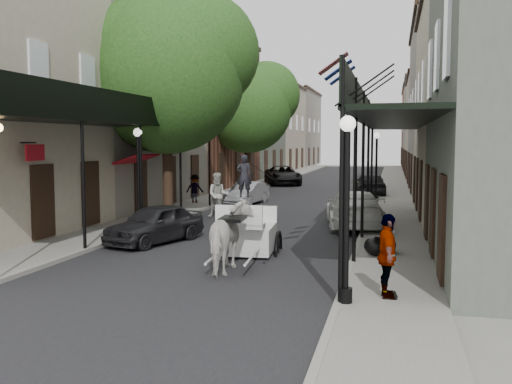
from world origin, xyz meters
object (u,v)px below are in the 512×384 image
Objects in this scene: horse at (232,237)px; car_left_far at (283,175)px; lamppost_left at (138,177)px; lamppost_right_far at (376,166)px; car_left_mid at (247,193)px; carriage at (250,213)px; car_left_near at (155,224)px; pedestrian_walking at (218,195)px; car_right_near at (354,209)px; pedestrian_sidewalk_left at (195,189)px; lamppost_right_near at (347,207)px; tree_near at (177,68)px; pedestrian_sidewalk_right at (388,256)px; tree_far at (253,104)px; car_right_far at (370,184)px.

car_left_far is (-4.39, 29.75, -0.15)m from horse.
lamppost_right_far is at bearing 55.65° from lamppost_left.
lamppost_right_far reaches higher than car_left_mid.
lamppost_right_far is at bearing 72.67° from carriage.
car_left_near is at bearing -106.43° from car_left_far.
pedestrian_walking is (-3.26, 7.22, -0.17)m from carriage.
pedestrian_sidewalk_left is at bearing -43.88° from car_right_near.
pedestrian_sidewalk_left is at bearing 118.42° from lamppost_right_near.
carriage reaches higher than horse.
tree_near is at bearing -17.06° from car_right_near.
car_left_mid is at bearing 16.70° from pedestrian_sidewalk_right.
lamppost_left is at bearing -88.66° from tree_near.
pedestrian_walking is at bearing -75.32° from horse.
lamppost_right_near is 1.75× the size of horse.
carriage is (-3.32, 5.39, -0.89)m from lamppost_right_near.
pedestrian_sidewalk_left is at bearing -115.11° from car_left_far.
lamppost_right_far is 2.51× the size of pedestrian_sidewalk_left.
tree_far is 27.64m from pedestrian_sidewalk_right.
tree_far is 10.27m from pedestrian_sidewalk_left.
car_left_far is at bearing 82.13° from tree_far.
pedestrian_sidewalk_right is at bearing -51.94° from tree_near.
lamppost_right_near is 0.87× the size of car_right_far.
lamppost_left is (0.15, -18.18, -3.79)m from tree_far.
horse is at bearing -25.05° from car_left_near.
pedestrian_walking is at bearing 25.07° from pedestrian_sidewalk_right.
lamppost_right_near is 19.65m from pedestrian_sidewalk_left.
pedestrian_walking reaches higher than pedestrian_sidewalk_right.
carriage is 27.29m from car_left_far.
lamppost_right_far is 0.74× the size of car_right_near.
lamppost_right_near is 20.00m from lamppost_right_far.
car_left_far is (1.85, 15.11, -0.12)m from pedestrian_sidewalk_left.
lamppost_left is at bearing 43.99° from pedestrian_sidewalk_right.
car_left_mid is (1.60, 5.95, -5.89)m from tree_near.
tree_far is at bearing -16.42° from car_right_far.
carriage is (5.03, -20.79, -4.67)m from tree_far.
tree_far is 11.05m from lamppost_right_far.
lamppost_left is at bearing -51.10° from horse.
car_left_mid is at bearing -57.69° from car_right_near.
car_right_far is at bearing -3.36° from pedestrian_sidewalk_right.
tree_near is 7.65m from pedestrian_sidewalk_left.
car_right_far is (6.99, -7.44, -0.02)m from car_left_far.
tree_far is 24.64m from horse.
carriage is at bearing 110.16° from pedestrian_sidewalk_left.
horse is (5.25, -23.57, -4.94)m from tree_far.
pedestrian_walking reaches higher than car_right_near.
car_left_far is at bearing -80.44° from car_right_near.
horse is at bearing -87.50° from pedestrian_walking.
car_left_far is 1.07× the size of car_right_near.
car_left_near is at bearing -115.57° from lamppost_right_far.
tree_far is 9.74m from car_left_mid.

